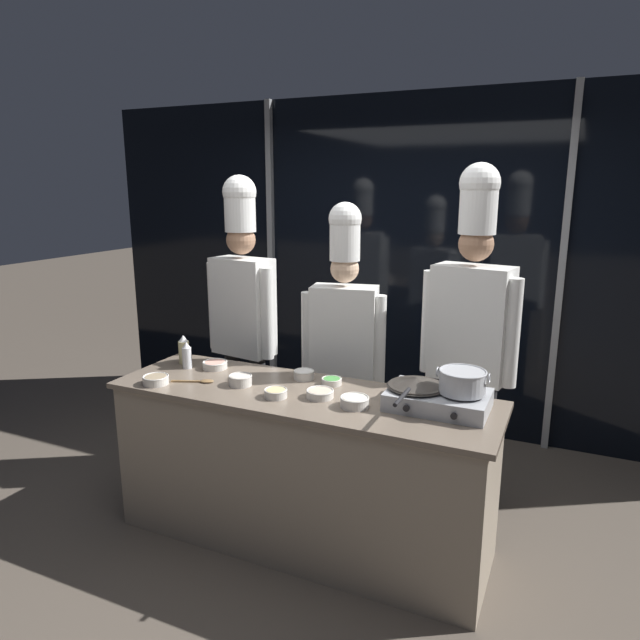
{
  "coord_description": "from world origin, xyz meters",
  "views": [
    {
      "loc": [
        1.31,
        -2.62,
        2.0
      ],
      "look_at": [
        0.0,
        0.25,
        1.25
      ],
      "focal_mm": 32.0,
      "sensor_mm": 36.0,
      "label": 1
    }
  ],
  "objects_px": {
    "chef_head": "(243,302)",
    "chef_sous": "(344,330)",
    "prep_bowl_shrimp": "(215,364)",
    "chef_line": "(471,318)",
    "prep_bowl_rice": "(304,374)",
    "prep_bowl_onion": "(240,379)",
    "prep_bowl_garlic": "(355,401)",
    "stock_pot": "(462,381)",
    "prep_bowl_mushrooms": "(156,379)",
    "squeeze_bottle_oil": "(184,350)",
    "prep_bowl_ginger": "(276,393)",
    "prep_bowl_chicken": "(320,393)",
    "squeeze_bottle_clear": "(187,356)",
    "prep_bowl_scallions": "(332,381)",
    "frying_pan": "(416,383)",
    "portable_stove": "(438,399)",
    "serving_spoon_slotted": "(201,381)"
  },
  "relations": [
    {
      "from": "prep_bowl_mushrooms",
      "to": "chef_head",
      "type": "xyz_separation_m",
      "value": [
        0.02,
        0.9,
        0.28
      ]
    },
    {
      "from": "prep_bowl_chicken",
      "to": "prep_bowl_garlic",
      "type": "xyz_separation_m",
      "value": [
        0.21,
        -0.05,
        0.01
      ]
    },
    {
      "from": "prep_bowl_ginger",
      "to": "chef_sous",
      "type": "height_order",
      "value": "chef_sous"
    },
    {
      "from": "squeeze_bottle_clear",
      "to": "prep_bowl_shrimp",
      "type": "xyz_separation_m",
      "value": [
        0.16,
        0.07,
        -0.05
      ]
    },
    {
      "from": "prep_bowl_garlic",
      "to": "prep_bowl_scallions",
      "type": "bearing_deg",
      "value": 132.69
    },
    {
      "from": "chef_sous",
      "to": "prep_bowl_ginger",
      "type": "bearing_deg",
      "value": 74.38
    },
    {
      "from": "prep_bowl_shrimp",
      "to": "chef_line",
      "type": "bearing_deg",
      "value": 22.55
    },
    {
      "from": "prep_bowl_scallions",
      "to": "prep_bowl_garlic",
      "type": "bearing_deg",
      "value": -47.31
    },
    {
      "from": "squeeze_bottle_oil",
      "to": "prep_bowl_rice",
      "type": "xyz_separation_m",
      "value": [
        0.82,
        0.04,
        -0.06
      ]
    },
    {
      "from": "serving_spoon_slotted",
      "to": "portable_stove",
      "type": "bearing_deg",
      "value": 7.68
    },
    {
      "from": "chef_head",
      "to": "chef_sous",
      "type": "relative_size",
      "value": 1.09
    },
    {
      "from": "serving_spoon_slotted",
      "to": "prep_bowl_chicken",
      "type": "bearing_deg",
      "value": 5.24
    },
    {
      "from": "frying_pan",
      "to": "chef_line",
      "type": "distance_m",
      "value": 0.71
    },
    {
      "from": "prep_bowl_onion",
      "to": "chef_head",
      "type": "height_order",
      "value": "chef_head"
    },
    {
      "from": "stock_pot",
      "to": "chef_sous",
      "type": "relative_size",
      "value": 0.14
    },
    {
      "from": "prep_bowl_rice",
      "to": "chef_head",
      "type": "xyz_separation_m",
      "value": [
        -0.71,
        0.48,
        0.28
      ]
    },
    {
      "from": "prep_bowl_chicken",
      "to": "prep_bowl_ginger",
      "type": "xyz_separation_m",
      "value": [
        -0.22,
        -0.09,
        0.0
      ]
    },
    {
      "from": "frying_pan",
      "to": "squeeze_bottle_clear",
      "type": "height_order",
      "value": "squeeze_bottle_clear"
    },
    {
      "from": "squeeze_bottle_oil",
      "to": "chef_line",
      "type": "xyz_separation_m",
      "value": [
        1.66,
        0.59,
        0.24
      ]
    },
    {
      "from": "stock_pot",
      "to": "squeeze_bottle_oil",
      "type": "distance_m",
      "value": 1.75
    },
    {
      "from": "squeeze_bottle_clear",
      "to": "chef_head",
      "type": "bearing_deg",
      "value": 86.26
    },
    {
      "from": "chef_line",
      "to": "prep_bowl_shrimp",
      "type": "bearing_deg",
      "value": 32.69
    },
    {
      "from": "squeeze_bottle_clear",
      "to": "serving_spoon_slotted",
      "type": "height_order",
      "value": "squeeze_bottle_clear"
    },
    {
      "from": "portable_stove",
      "to": "chef_line",
      "type": "distance_m",
      "value": 0.72
    },
    {
      "from": "prep_bowl_chicken",
      "to": "squeeze_bottle_clear",
      "type": "bearing_deg",
      "value": 172.95
    },
    {
      "from": "prep_bowl_mushrooms",
      "to": "prep_bowl_shrimp",
      "type": "bearing_deg",
      "value": 69.46
    },
    {
      "from": "prep_bowl_chicken",
      "to": "chef_head",
      "type": "distance_m",
      "value": 1.19
    },
    {
      "from": "serving_spoon_slotted",
      "to": "frying_pan",
      "type": "bearing_deg",
      "value": 8.18
    },
    {
      "from": "prep_bowl_chicken",
      "to": "serving_spoon_slotted",
      "type": "distance_m",
      "value": 0.72
    },
    {
      "from": "prep_bowl_onion",
      "to": "prep_bowl_garlic",
      "type": "relative_size",
      "value": 0.88
    },
    {
      "from": "prep_bowl_rice",
      "to": "chef_line",
      "type": "relative_size",
      "value": 0.06
    },
    {
      "from": "squeeze_bottle_clear",
      "to": "chef_sous",
      "type": "distance_m",
      "value": 1.0
    },
    {
      "from": "frying_pan",
      "to": "prep_bowl_chicken",
      "type": "height_order",
      "value": "frying_pan"
    },
    {
      "from": "stock_pot",
      "to": "prep_bowl_mushrooms",
      "type": "relative_size",
      "value": 1.76
    },
    {
      "from": "chef_sous",
      "to": "chef_line",
      "type": "xyz_separation_m",
      "value": [
        0.78,
        0.08,
        0.14
      ]
    },
    {
      "from": "prep_bowl_rice",
      "to": "serving_spoon_slotted",
      "type": "xyz_separation_m",
      "value": [
        -0.51,
        -0.3,
        -0.02
      ]
    },
    {
      "from": "stock_pot",
      "to": "chef_head",
      "type": "bearing_deg",
      "value": 159.87
    },
    {
      "from": "prep_bowl_rice",
      "to": "portable_stove",
      "type": "bearing_deg",
      "value": -8.41
    },
    {
      "from": "squeeze_bottle_oil",
      "to": "chef_head",
      "type": "relative_size",
      "value": 0.09
    },
    {
      "from": "portable_stove",
      "to": "prep_bowl_mushrooms",
      "type": "height_order",
      "value": "portable_stove"
    },
    {
      "from": "prep_bowl_chicken",
      "to": "prep_bowl_onion",
      "type": "relative_size",
      "value": 1.12
    },
    {
      "from": "squeeze_bottle_oil",
      "to": "chef_sous",
      "type": "relative_size",
      "value": 0.1
    },
    {
      "from": "squeeze_bottle_oil",
      "to": "prep_bowl_ginger",
      "type": "relative_size",
      "value": 1.47
    },
    {
      "from": "prep_bowl_ginger",
      "to": "chef_head",
      "type": "xyz_separation_m",
      "value": [
        -0.7,
        0.8,
        0.29
      ]
    },
    {
      "from": "chef_sous",
      "to": "portable_stove",
      "type": "bearing_deg",
      "value": 131.21
    },
    {
      "from": "stock_pot",
      "to": "chef_line",
      "type": "xyz_separation_m",
      "value": [
        -0.08,
        0.66,
        0.17
      ]
    },
    {
      "from": "frying_pan",
      "to": "squeeze_bottle_oil",
      "type": "height_order",
      "value": "squeeze_bottle_oil"
    },
    {
      "from": "frying_pan",
      "to": "chef_line",
      "type": "relative_size",
      "value": 0.25
    },
    {
      "from": "frying_pan",
      "to": "chef_line",
      "type": "bearing_deg",
      "value": 77.71
    },
    {
      "from": "stock_pot",
      "to": "prep_bowl_onion",
      "type": "distance_m",
      "value": 1.22
    }
  ]
}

